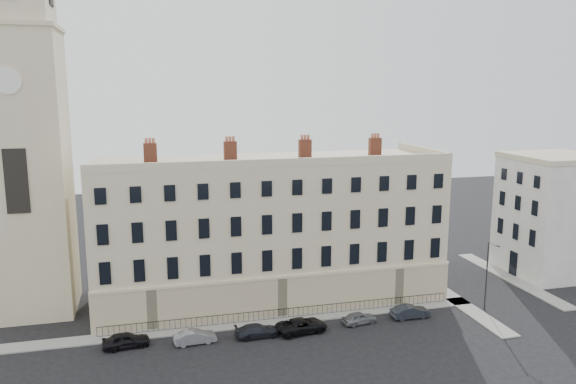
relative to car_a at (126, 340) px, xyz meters
name	(u,v)px	position (x,y,z in m)	size (l,w,h in m)	color
ground	(361,335)	(20.87, -2.80, -0.69)	(160.00, 160.00, 0.00)	black
terrace	(269,229)	(14.90, 9.16, 6.81)	(36.22, 12.22, 17.00)	beige
church_tower	(21,127)	(-9.13, 11.19, 17.97)	(8.00, 8.13, 44.00)	beige
adjacent_building	(553,217)	(49.87, 8.20, 6.31)	(10.00, 10.00, 14.00)	beige
pavement_terrace	(244,324)	(10.87, 2.20, -0.63)	(48.00, 2.00, 0.12)	gray
pavement_east_return	(444,292)	(33.87, 5.20, -0.63)	(2.00, 24.00, 0.12)	gray
pavement_adjacent	(511,278)	(43.87, 7.20, -0.63)	(2.00, 20.00, 0.12)	gray
railings	(284,313)	(14.87, 2.60, -0.14)	(35.00, 0.04, 0.96)	black
car_a	(126,340)	(0.00, 0.00, 0.00)	(1.62, 4.03, 1.37)	black
car_b	(195,337)	(5.93, -0.69, -0.07)	(1.30, 3.73, 1.23)	gray
car_c	(257,331)	(11.54, -0.77, -0.09)	(1.67, 4.11, 1.19)	black
car_d	(302,325)	(15.78, -0.84, -0.02)	(2.21, 4.80, 1.33)	black
car_e	(359,318)	(21.64, -0.36, -0.10)	(1.39, 3.45, 1.18)	slate
car_f	(410,312)	(27.03, -0.32, -0.04)	(1.37, 3.92, 1.29)	#23272E
streetlamp	(488,273)	(35.44, -0.32, 3.29)	(0.48, 1.53, 7.18)	#2C2C31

